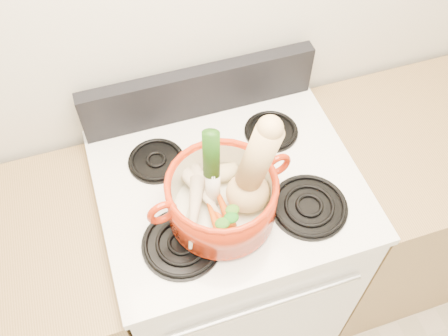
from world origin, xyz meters
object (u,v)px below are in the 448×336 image
object	(u,v)px
stove_body	(228,254)
dutch_oven	(222,198)
leek	(212,169)
squash	(251,171)

from	to	relation	value
stove_body	dutch_oven	size ratio (longest dim) A/B	3.08
stove_body	leek	world-z (taller)	leek
dutch_oven	squash	bearing A→B (deg)	-16.43
dutch_oven	leek	distance (m)	0.11
stove_body	leek	distance (m)	0.69
stove_body	squash	xyz separation A→B (m)	(0.02, -0.12, 0.69)
dutch_oven	leek	world-z (taller)	leek
stove_body	dutch_oven	world-z (taller)	dutch_oven
stove_body	leek	bearing A→B (deg)	-133.64
dutch_oven	squash	world-z (taller)	squash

